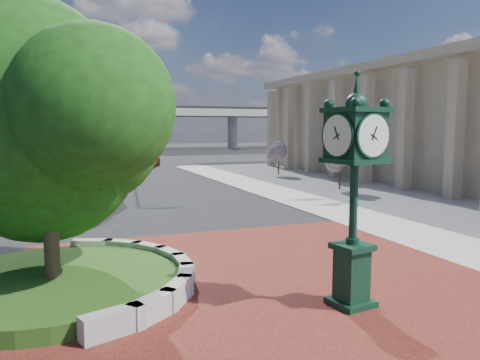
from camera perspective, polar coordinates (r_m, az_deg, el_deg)
The scene contains 15 objects.
ground at distance 13.35m, azimuth 0.65°, elevation -10.98°, with size 200.00×200.00×0.00m, color black.
plaza at distance 12.47m, azimuth 2.37°, elevation -12.17°, with size 12.00×12.00×0.04m, color maroon.
sidewalk at distance 30.34m, azimuth 22.37°, elevation -1.57°, with size 20.00×50.00×0.04m, color #9E9B93.
planter_wall at distance 12.58m, azimuth -11.12°, elevation -10.92°, with size 2.96×6.77×0.54m.
grass_bed at distance 12.45m, azimuth -21.79°, elevation -11.80°, with size 6.10×6.10×0.40m, color #204914.
overpass at distance 82.01m, azimuth -17.89°, elevation 7.93°, with size 90.00×12.00×7.50m.
tree_planter at distance 11.86m, azimuth -22.50°, elevation 4.63°, with size 5.20×5.20×6.33m.
tree_street at distance 29.87m, azimuth -19.61°, elevation 4.63°, with size 4.40×4.40×5.45m.
post_clock at distance 10.46m, azimuth 13.74°, elevation -0.25°, with size 1.21×1.21×5.12m.
parked_car at distance 48.13m, azimuth -11.16°, elevation 2.48°, with size 1.79×4.44×1.51m, color #5E190D.
street_lamp_near at distance 37.91m, azimuth -12.72°, elevation 8.34°, with size 1.93×0.98×9.12m.
street_lamp_far at distance 54.41m, azimuth -19.42°, elevation 7.03°, with size 1.81×0.75×8.34m.
shrub_near at distance 30.55m, azimuth 12.10°, elevation 1.80°, with size 1.20×1.20×2.20m.
shrub_mid at distance 34.93m, azimuth 12.08°, elevation 2.37°, with size 1.20×1.20×2.20m.
shrub_far at distance 39.31m, azimuth 4.73°, elevation 2.93°, with size 1.20×1.20×2.20m.
Camera 1 is at (-4.67, -11.85, 4.00)m, focal length 35.00 mm.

